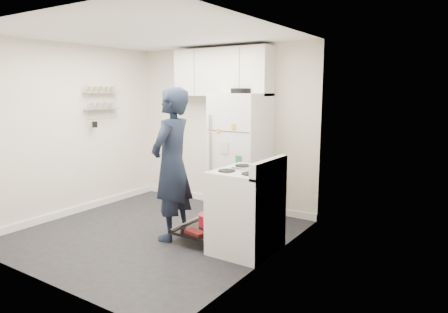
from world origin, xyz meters
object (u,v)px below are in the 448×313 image
Objects in this scene: open_oven_door at (206,225)px; refrigerator at (241,155)px; person at (172,164)px; electric_range at (245,211)px.

open_oven_door is 1.29m from refrigerator.
refrigerator is at bearing 97.60° from open_oven_door.
person reaches higher than open_oven_door.
open_oven_door is 0.86m from person.
open_oven_door is at bearing -82.40° from refrigerator.
open_oven_door is at bearing 176.36° from electric_range.
person is (-0.38, -0.18, 0.75)m from open_oven_door.
refrigerator is 0.99× the size of person.
electric_range is at bearing -3.64° from open_oven_door.
electric_range is 1.39m from refrigerator.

